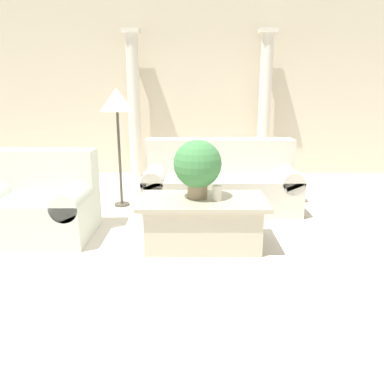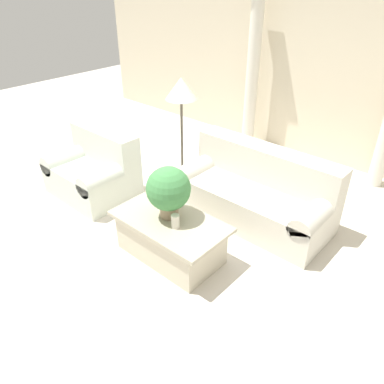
# 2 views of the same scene
# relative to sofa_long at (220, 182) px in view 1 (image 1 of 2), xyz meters

# --- Properties ---
(ground_plane) EXTENTS (16.00, 16.00, 0.00)m
(ground_plane) POSITION_rel_sofa_long_xyz_m (-0.35, -0.80, -0.35)
(ground_plane) COLOR silver
(wall_back) EXTENTS (10.00, 0.06, 3.20)m
(wall_back) POSITION_rel_sofa_long_xyz_m (-0.35, 2.24, 1.25)
(wall_back) COLOR beige
(wall_back) RESTS_ON ground_plane
(sofa_long) EXTENTS (2.00, 0.88, 0.90)m
(sofa_long) POSITION_rel_sofa_long_xyz_m (0.00, 0.00, 0.00)
(sofa_long) COLOR beige
(sofa_long) RESTS_ON ground_plane
(loveseat) EXTENTS (1.17, 0.88, 0.90)m
(loveseat) POSITION_rel_sofa_long_xyz_m (-2.04, -0.99, 0.01)
(loveseat) COLOR silver
(loveseat) RESTS_ON ground_plane
(coffee_table) EXTENTS (1.27, 0.71, 0.49)m
(coffee_table) POSITION_rel_sofa_long_xyz_m (-0.26, -1.28, -0.11)
(coffee_table) COLOR beige
(coffee_table) RESTS_ON ground_plane
(potted_plant) EXTENTS (0.48, 0.48, 0.58)m
(potted_plant) POSITION_rel_sofa_long_xyz_m (-0.31, -1.23, 0.46)
(potted_plant) COLOR #937F60
(potted_plant) RESTS_ON coffee_table
(pillar_candle) EXTENTS (0.09, 0.09, 0.15)m
(pillar_candle) POSITION_rel_sofa_long_xyz_m (-0.12, -1.33, 0.21)
(pillar_candle) COLOR silver
(pillar_candle) RESTS_ON coffee_table
(floor_lamp) EXTENTS (0.43, 0.43, 1.57)m
(floor_lamp) POSITION_rel_sofa_long_xyz_m (-1.34, 0.08, 1.02)
(floor_lamp) COLOR #4C473D
(floor_lamp) RESTS_ON ground_plane
(column_left) EXTENTS (0.30, 0.30, 2.54)m
(column_left) POSITION_rel_sofa_long_xyz_m (-1.41, 1.93, 0.94)
(column_left) COLOR silver
(column_left) RESTS_ON ground_plane
(column_right) EXTENTS (0.30, 0.30, 2.54)m
(column_right) POSITION_rel_sofa_long_xyz_m (0.90, 1.93, 0.94)
(column_right) COLOR silver
(column_right) RESTS_ON ground_plane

